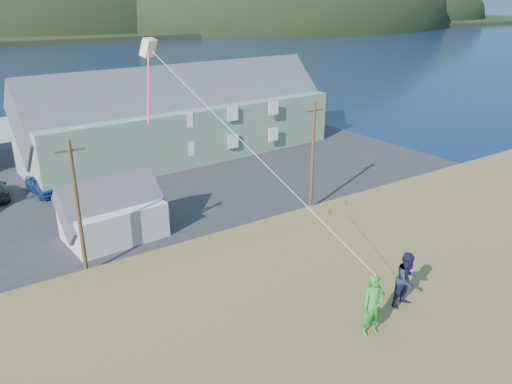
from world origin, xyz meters
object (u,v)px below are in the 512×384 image
Objects in this scene: lodge at (185,115)px; kite_flyer_navy at (407,280)px; shed_white at (112,211)px; kite_flyer_green at (373,305)px.

lodge is 19.54× the size of kite_flyer_navy.
kite_flyer_navy is at bearing -91.43° from shed_white.
kite_flyer_green is at bearing -112.66° from lodge.
lodge is at bearing 44.90° from shed_white.
shed_white is at bearing 92.61° from kite_flyer_navy.
shed_white is (-13.09, -15.05, -2.31)m from lodge.
lodge is 40.45m from kite_flyer_navy.
lodge is 20.08m from shed_white.
kite_flyer_green is (-0.71, -23.80, 6.03)m from shed_white.
shed_white is at bearing -134.12° from lodge.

